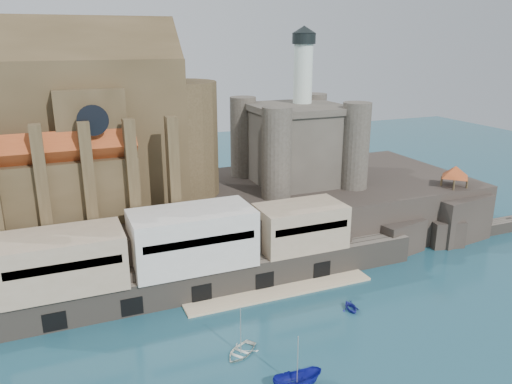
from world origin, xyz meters
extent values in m
plane|color=#194352|center=(0.00, 0.00, 0.00)|extent=(300.00, 300.00, 0.00)
cube|color=black|center=(0.00, 40.00, 5.00)|extent=(100.00, 34.00, 10.00)
cube|color=black|center=(-22.00, 23.50, 3.00)|extent=(9.00, 5.00, 6.00)
cube|color=black|center=(-5.00, 23.50, 3.00)|extent=(9.00, 5.00, 6.00)
cube|color=black|center=(12.00, 23.50, 3.00)|extent=(9.00, 5.00, 6.00)
cube|color=black|center=(28.00, 23.50, 3.00)|extent=(9.00, 5.00, 6.00)
cube|color=#635A4F|center=(-8.00, 22.50, 2.25)|extent=(70.00, 6.00, 4.50)
cube|color=beige|center=(2.00, 18.00, 0.15)|extent=(30.00, 4.00, 0.40)
cube|color=black|center=(-30.00, 19.60, 1.60)|extent=(3.00, 0.40, 2.60)
cube|color=black|center=(-20.00, 19.60, 1.60)|extent=(3.00, 0.40, 2.60)
cube|color=black|center=(-10.00, 19.60, 1.60)|extent=(3.00, 0.40, 2.60)
cube|color=black|center=(0.00, 19.60, 1.60)|extent=(3.00, 0.40, 2.60)
cube|color=black|center=(10.00, 19.60, 1.60)|extent=(3.00, 0.40, 2.60)
cube|color=tan|center=(-28.00, 23.50, 8.25)|extent=(16.00, 9.00, 7.50)
cube|color=silver|center=(-10.00, 23.50, 8.75)|extent=(18.00, 9.00, 8.50)
cube|color=tan|center=(8.00, 23.50, 8.00)|extent=(14.00, 8.00, 7.00)
cube|color=#453620|center=(-26.00, 42.00, 22.00)|extent=(38.00, 14.00, 24.00)
cube|color=#453620|center=(-26.00, 42.00, 34.00)|extent=(38.00, 13.01, 13.01)
cylinder|color=#453620|center=(-7.00, 42.00, 20.00)|extent=(14.00, 14.00, 20.00)
cube|color=#453620|center=(-22.00, 42.00, 20.00)|extent=(10.00, 20.00, 20.00)
cube|color=#453620|center=(-30.00, 32.50, 15.00)|extent=(28.00, 5.00, 10.00)
cube|color=#453620|center=(-30.00, 51.50, 15.00)|extent=(28.00, 5.00, 10.00)
cube|color=#A7411C|center=(-30.00, 32.50, 21.60)|extent=(28.00, 5.66, 5.66)
cube|color=#A7411C|center=(-30.00, 51.50, 21.60)|extent=(28.00, 5.66, 5.66)
cylinder|color=black|center=(-22.00, 29.95, 26.00)|extent=(4.40, 0.30, 4.40)
cube|color=#453620|center=(-29.60, 29.50, 18.00)|extent=(1.60, 2.20, 16.00)
cube|color=#453620|center=(-23.40, 29.50, 18.00)|extent=(1.60, 2.20, 16.00)
cube|color=#453620|center=(-17.20, 29.50, 18.00)|extent=(1.60, 2.20, 16.00)
cube|color=#453620|center=(-11.00, 29.50, 18.00)|extent=(1.60, 2.20, 16.00)
cube|color=#433D35|center=(16.00, 41.00, 17.00)|extent=(16.00, 16.00, 14.00)
cube|color=#433D35|center=(16.00, 41.00, 24.40)|extent=(17.00, 17.00, 1.20)
cylinder|color=#433D35|center=(8.00, 33.00, 18.00)|extent=(5.20, 5.20, 16.00)
cylinder|color=#433D35|center=(24.00, 33.00, 18.00)|extent=(5.20, 5.20, 16.00)
cylinder|color=#433D35|center=(8.00, 49.00, 18.00)|extent=(5.20, 5.20, 16.00)
cylinder|color=#433D35|center=(24.00, 49.00, 18.00)|extent=(5.20, 5.20, 16.00)
cylinder|color=silver|center=(18.00, 43.00, 30.00)|extent=(3.60, 3.60, 12.00)
cylinder|color=black|center=(18.00, 43.00, 37.00)|extent=(4.40, 4.40, 2.00)
cone|color=black|center=(18.00, 43.00, 38.60)|extent=(4.60, 4.60, 1.40)
cube|color=black|center=(42.00, 26.00, 4.35)|extent=(12.00, 10.00, 8.70)
cube|color=black|center=(38.00, 23.00, 2.50)|extent=(6.00, 5.00, 5.00)
cube|color=black|center=(47.00, 28.00, 3.00)|extent=(5.00, 4.00, 6.00)
cube|color=#453620|center=(42.00, 26.00, 8.85)|extent=(4.20, 4.20, 0.30)
cylinder|color=#453620|center=(40.40, 24.40, 10.30)|extent=(0.36, 0.36, 3.20)
cylinder|color=#453620|center=(43.60, 24.40, 10.30)|extent=(0.36, 0.36, 3.20)
cylinder|color=#453620|center=(40.40, 27.60, 10.30)|extent=(0.36, 0.36, 3.20)
cylinder|color=#453620|center=(43.60, 27.60, 10.30)|extent=(0.36, 0.36, 3.20)
pyramid|color=#A7411C|center=(42.00, 26.00, 13.00)|extent=(6.40, 6.40, 2.20)
imported|color=white|center=(-9.10, 5.87, 0.00)|extent=(2.99, 3.49, 5.02)
imported|color=navy|center=(9.02, 9.45, 0.00)|extent=(3.13, 2.17, 3.37)
camera|label=1|loc=(-27.56, -43.51, 37.13)|focal=35.00mm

